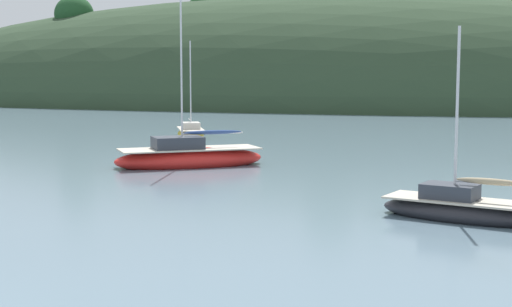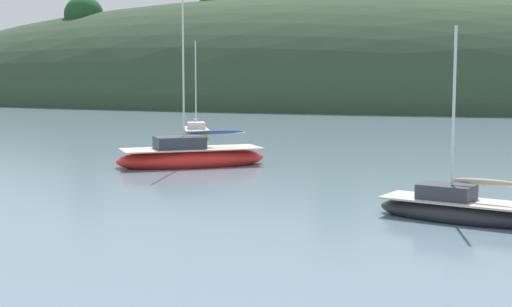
% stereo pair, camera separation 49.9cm
% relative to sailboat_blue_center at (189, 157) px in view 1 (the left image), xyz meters
% --- Properties ---
extents(far_shoreline_hill, '(150.00, 36.00, 33.99)m').
position_rel_sailboat_blue_center_xyz_m(far_shoreline_hill, '(-19.96, 66.09, -0.36)').
color(far_shoreline_hill, '#2D422B').
rests_on(far_shoreline_hill, ground).
extents(sailboat_blue_center, '(7.24, 6.71, 10.57)m').
position_rel_sailboat_blue_center_xyz_m(sailboat_blue_center, '(0.00, 0.00, 0.00)').
color(sailboat_blue_center, red).
rests_on(sailboat_blue_center, ground).
extents(sailboat_navy_dinghy, '(5.35, 2.73, 6.10)m').
position_rel_sailboat_blue_center_xyz_m(sailboat_navy_dinghy, '(13.75, -8.88, -0.11)').
color(sailboat_navy_dinghy, '#232328').
rests_on(sailboat_navy_dinghy, ground).
extents(sailboat_teal_outer, '(4.31, 5.55, 7.06)m').
position_rel_sailboat_blue_center_xyz_m(sailboat_teal_outer, '(-7.24, 14.91, -0.11)').
color(sailboat_teal_outer, gold).
rests_on(sailboat_teal_outer, ground).
extents(mooring_buoy_channel, '(0.44, 0.44, 0.54)m').
position_rel_sailboat_blue_center_xyz_m(mooring_buoy_channel, '(-5.68, 8.18, -0.32)').
color(mooring_buoy_channel, orange).
rests_on(mooring_buoy_channel, ground).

